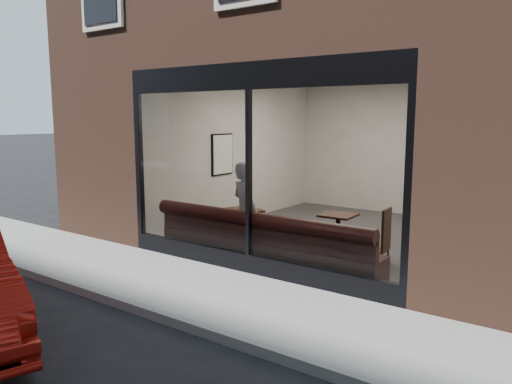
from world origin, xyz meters
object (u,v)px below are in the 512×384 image
Objects in this scene: cafe_table_left at (241,211)px; cafe_table_right at (338,215)px; banquette at (264,253)px; person at (245,211)px; cafe_chair_right at (374,250)px.

cafe_table_left is 1.73m from cafe_table_right.
banquette is 7.21× the size of cafe_table_right.
cafe_table_right reaches higher than banquette.
person reaches higher than banquette.
cafe_table_right is at bearing 59.04° from banquette.
person is at bearing 23.91° from cafe_chair_right.
cafe_table_right is at bearing -118.74° from person.
banquette is at bearing -31.61° from cafe_table_left.
cafe_chair_right is (2.28, 0.63, -0.50)m from cafe_table_left.
person is at bearing 159.80° from banquette.
banquette is 10.35× the size of cafe_chair_right.
person is at bearing -43.85° from cafe_table_left.
cafe_chair_right is (0.67, -0.02, -0.50)m from cafe_table_right.
cafe_chair_right is at bearing -1.46° from cafe_table_right.
cafe_table_left reaches higher than cafe_table_right.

